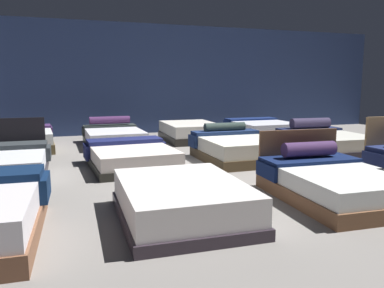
% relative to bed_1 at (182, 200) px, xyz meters
% --- Properties ---
extents(ground_plane, '(18.00, 18.00, 0.02)m').
position_rel_bed_1_xyz_m(ground_plane, '(1.08, 2.87, -0.24)').
color(ground_plane, gray).
extents(showroom_back_wall, '(18.00, 0.06, 3.50)m').
position_rel_bed_1_xyz_m(showroom_back_wall, '(1.08, 8.15, 1.52)').
color(showroom_back_wall, navy).
rests_on(showroom_back_wall, ground_plane).
extents(bed_1, '(1.51, 1.95, 0.46)m').
position_rel_bed_1_xyz_m(bed_1, '(0.00, 0.00, 0.00)').
color(bed_1, '#312831').
rests_on(bed_1, ground_plane).
extents(bed_2, '(1.60, 2.12, 0.87)m').
position_rel_bed_1_xyz_m(bed_2, '(2.26, 0.08, 0.01)').
color(bed_2, brown).
rests_on(bed_2, ground_plane).
extents(bed_4, '(1.60, 2.05, 0.94)m').
position_rel_bed_1_xyz_m(bed_4, '(-2.33, 3.15, -0.01)').
color(bed_4, black).
rests_on(bed_4, ground_plane).
extents(bed_5, '(1.67, 2.04, 0.47)m').
position_rel_bed_1_xyz_m(bed_5, '(-0.05, 3.09, -0.02)').
color(bed_5, black).
rests_on(bed_5, ground_plane).
extents(bed_6, '(1.63, 1.93, 0.73)m').
position_rel_bed_1_xyz_m(bed_6, '(2.20, 3.03, 0.03)').
color(bed_6, brown).
rests_on(bed_6, ground_plane).
extents(bed_7, '(1.75, 2.12, 0.77)m').
position_rel_bed_1_xyz_m(bed_7, '(4.47, 3.06, 0.03)').
color(bed_7, '#2A262F').
rests_on(bed_7, ground_plane).
extents(bed_8, '(1.73, 2.14, 0.73)m').
position_rel_bed_1_xyz_m(bed_8, '(-2.32, 5.97, 0.03)').
color(bed_8, brown).
rests_on(bed_8, ground_plane).
extents(bed_9, '(1.51, 2.11, 0.70)m').
position_rel_bed_1_xyz_m(bed_9, '(0.00, 6.01, -0.01)').
color(bed_9, black).
rests_on(bed_9, ground_plane).
extents(bed_10, '(1.51, 2.05, 0.50)m').
position_rel_bed_1_xyz_m(bed_10, '(2.17, 6.02, 0.02)').
color(bed_10, black).
rests_on(bed_10, ground_plane).
extents(bed_11, '(1.70, 1.95, 0.53)m').
position_rel_bed_1_xyz_m(bed_11, '(4.41, 5.95, 0.02)').
color(bed_11, brown).
rests_on(bed_11, ground_plane).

